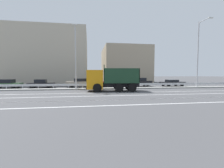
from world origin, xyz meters
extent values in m
plane|color=#424244|center=(0.00, 0.00, 0.00)|extent=(320.00, 320.00, 0.00)
cube|color=silver|center=(-0.12, -2.84, 0.00)|extent=(70.49, 0.16, 0.01)
cube|color=silver|center=(-0.12, -5.35, 0.00)|extent=(70.49, 0.16, 0.01)
cube|color=silver|center=(-0.12, -7.80, 0.00)|extent=(70.49, 0.16, 0.01)
cube|color=silver|center=(-0.12, -7.83, 0.00)|extent=(70.49, 0.16, 0.01)
cube|color=silver|center=(-0.12, -10.03, 0.00)|extent=(70.49, 0.16, 0.01)
cube|color=gray|center=(0.00, 1.54, 0.09)|extent=(38.77, 1.10, 0.18)
cube|color=#9EA0A5|center=(0.00, 2.43, 0.62)|extent=(70.49, 0.04, 0.32)
cylinder|color=#ADADB2|center=(-14.39, 2.43, 0.31)|extent=(0.09, 0.09, 0.62)
cylinder|color=#ADADB2|center=(-12.33, 2.43, 0.31)|extent=(0.09, 0.09, 0.62)
cylinder|color=#ADADB2|center=(-10.28, 2.43, 0.31)|extent=(0.09, 0.09, 0.62)
cylinder|color=#ADADB2|center=(-8.22, 2.43, 0.31)|extent=(0.09, 0.09, 0.62)
cylinder|color=#ADADB2|center=(-6.17, 2.43, 0.31)|extent=(0.09, 0.09, 0.62)
cylinder|color=#ADADB2|center=(-4.11, 2.43, 0.31)|extent=(0.09, 0.09, 0.62)
cylinder|color=#ADADB2|center=(-2.06, 2.43, 0.31)|extent=(0.09, 0.09, 0.62)
cylinder|color=#ADADB2|center=(0.00, 2.43, 0.31)|extent=(0.09, 0.09, 0.62)
cylinder|color=#ADADB2|center=(2.06, 2.43, 0.31)|extent=(0.09, 0.09, 0.62)
cylinder|color=#ADADB2|center=(4.11, 2.43, 0.31)|extent=(0.09, 0.09, 0.62)
cylinder|color=#ADADB2|center=(6.17, 2.43, 0.31)|extent=(0.09, 0.09, 0.62)
cylinder|color=#ADADB2|center=(8.22, 2.43, 0.31)|extent=(0.09, 0.09, 0.62)
cylinder|color=#ADADB2|center=(10.28, 2.43, 0.31)|extent=(0.09, 0.09, 0.62)
cylinder|color=#ADADB2|center=(12.33, 2.43, 0.31)|extent=(0.09, 0.09, 0.62)
cylinder|color=#ADADB2|center=(14.39, 2.43, 0.31)|extent=(0.09, 0.09, 0.62)
cylinder|color=#ADADB2|center=(16.44, 2.43, 0.31)|extent=(0.09, 0.09, 0.62)
cylinder|color=#ADADB2|center=(18.50, 2.43, 0.31)|extent=(0.09, 0.09, 0.62)
cube|color=orange|center=(-2.39, -0.81, 1.49)|extent=(2.19, 2.69, 2.35)
cube|color=black|center=(-3.38, -0.72, 1.90)|extent=(0.24, 2.15, 0.88)
cube|color=black|center=(-3.42, -0.71, 0.47)|extent=(0.34, 2.46, 0.24)
cube|color=black|center=(0.85, -1.13, 0.79)|extent=(4.67, 1.82, 0.53)
cube|color=#193823|center=(0.85, -1.13, 1.11)|extent=(4.59, 2.83, 0.12)
cube|color=#193823|center=(0.74, -2.28, 2.02)|extent=(4.37, 0.53, 1.70)
cube|color=#193823|center=(0.96, 0.02, 2.02)|extent=(4.37, 0.53, 1.70)
cube|color=#193823|center=(-1.28, -0.92, 2.23)|extent=(0.33, 2.41, 2.12)
cube|color=#193823|center=(2.98, -1.34, 2.02)|extent=(0.33, 2.41, 1.70)
cylinder|color=black|center=(-2.22, -2.07, 0.52)|extent=(1.07, 0.42, 1.04)
cylinder|color=black|center=(-1.98, 0.38, 0.52)|extent=(1.07, 0.42, 1.04)
cylinder|color=black|center=(0.39, -2.32, 0.52)|extent=(1.07, 0.42, 1.04)
cylinder|color=black|center=(0.63, 0.13, 0.52)|extent=(1.07, 0.42, 1.04)
cylinder|color=black|center=(1.98, -2.48, 0.52)|extent=(1.07, 0.42, 1.04)
cylinder|color=black|center=(2.22, -0.03, 0.52)|extent=(1.07, 0.42, 1.04)
cylinder|color=white|center=(-2.35, 1.54, 0.16)|extent=(0.16, 0.16, 0.31)
cylinder|color=black|center=(-2.35, 1.54, 0.47)|extent=(0.16, 0.16, 0.31)
cylinder|color=white|center=(-2.35, 1.54, 0.78)|extent=(0.16, 0.16, 0.31)
cylinder|color=black|center=(-2.35, 1.54, 1.09)|extent=(0.16, 0.16, 0.31)
cylinder|color=white|center=(-2.35, 1.54, 1.40)|extent=(0.16, 0.16, 0.31)
cylinder|color=#1E4CB2|center=(-2.35, 1.54, 1.89)|extent=(0.67, 0.03, 0.67)
cylinder|color=white|center=(-2.35, 1.54, 1.89)|extent=(0.72, 0.02, 0.72)
cylinder|color=#ADADB2|center=(-5.01, 1.60, 4.33)|extent=(0.18, 0.18, 8.65)
cylinder|color=#ADADB2|center=(-4.98, 0.72, 8.50)|extent=(0.16, 1.76, 0.10)
cube|color=silver|center=(-4.95, -0.16, 8.42)|extent=(0.71, 0.22, 0.12)
cylinder|color=#ADADB2|center=(13.79, 1.52, 5.15)|extent=(0.18, 0.18, 10.31)
cylinder|color=#ADADB2|center=(13.79, 0.37, 10.16)|extent=(0.11, 2.29, 0.10)
cube|color=silver|center=(13.80, -0.77, 10.08)|extent=(0.70, 0.20, 0.12)
cube|color=#335B33|center=(-15.85, 5.27, 0.55)|extent=(4.37, 1.91, 0.51)
cube|color=black|center=(-15.72, 5.28, 1.10)|extent=(1.86, 1.63, 0.59)
cylinder|color=black|center=(-17.22, 6.09, 0.30)|extent=(0.60, 0.22, 0.60)
cylinder|color=black|center=(-14.49, 4.46, 0.30)|extent=(0.60, 0.22, 0.60)
cylinder|color=black|center=(-14.54, 6.16, 0.30)|extent=(0.60, 0.22, 0.60)
cube|color=black|center=(-10.72, 5.41, 0.54)|extent=(4.08, 1.99, 0.49)
cube|color=black|center=(-10.83, 5.40, 1.07)|extent=(1.78, 1.60, 0.57)
cylinder|color=black|center=(-9.56, 6.30, 0.30)|extent=(0.61, 0.25, 0.60)
cylinder|color=black|center=(-9.43, 4.73, 0.30)|extent=(0.61, 0.25, 0.60)
cylinder|color=black|center=(-12.00, 6.09, 0.30)|extent=(0.61, 0.25, 0.60)
cylinder|color=black|center=(-11.87, 4.52, 0.30)|extent=(0.61, 0.25, 0.60)
cube|color=gray|center=(-4.51, 5.44, 0.65)|extent=(4.86, 2.35, 0.70)
cube|color=black|center=(-4.65, 5.43, 1.24)|extent=(2.12, 1.88, 0.48)
cylinder|color=black|center=(-3.13, 6.49, 0.30)|extent=(0.62, 0.25, 0.60)
cylinder|color=black|center=(-2.97, 4.65, 0.30)|extent=(0.62, 0.25, 0.60)
cylinder|color=black|center=(-6.04, 6.24, 0.30)|extent=(0.62, 0.25, 0.60)
cylinder|color=black|center=(-5.88, 4.39, 0.30)|extent=(0.62, 0.25, 0.60)
cube|color=maroon|center=(0.83, 5.79, 0.62)|extent=(4.38, 2.20, 0.64)
cube|color=black|center=(0.96, 5.80, 1.15)|extent=(1.91, 1.78, 0.42)
cylinder|color=black|center=(-0.41, 4.80, 0.30)|extent=(0.61, 0.25, 0.60)
cylinder|color=black|center=(-0.55, 6.58, 0.30)|extent=(0.61, 0.25, 0.60)
cylinder|color=black|center=(2.22, 5.01, 0.30)|extent=(0.61, 0.25, 0.60)
cylinder|color=black|center=(2.07, 6.78, 0.30)|extent=(0.61, 0.25, 0.60)
cube|color=black|center=(5.65, 5.44, 0.67)|extent=(4.16, 1.96, 0.74)
cube|color=black|center=(5.77, 5.44, 1.29)|extent=(1.79, 1.62, 0.52)
cylinder|color=black|center=(4.43, 4.55, 0.30)|extent=(0.61, 0.23, 0.60)
cylinder|color=black|center=(4.34, 6.20, 0.30)|extent=(0.61, 0.23, 0.60)
cylinder|color=black|center=(6.95, 4.68, 0.30)|extent=(0.61, 0.23, 0.60)
cylinder|color=black|center=(6.87, 6.33, 0.30)|extent=(0.61, 0.23, 0.60)
cube|color=black|center=(11.83, 5.29, 0.55)|extent=(4.41, 2.17, 0.51)
cube|color=black|center=(11.71, 5.28, 1.00)|extent=(1.91, 1.77, 0.39)
cylinder|color=black|center=(13.10, 6.27, 0.30)|extent=(0.61, 0.24, 0.60)
cylinder|color=black|center=(13.22, 4.50, 0.30)|extent=(0.61, 0.24, 0.60)
cylinder|color=black|center=(10.45, 6.08, 0.30)|extent=(0.61, 0.24, 0.60)
cylinder|color=black|center=(10.57, 4.31, 0.30)|extent=(0.61, 0.24, 0.60)
cube|color=#B7AD99|center=(-14.18, 18.70, 6.20)|extent=(20.97, 13.74, 12.41)
cube|color=tan|center=(6.57, 21.10, 4.67)|extent=(11.62, 13.72, 9.34)
cube|color=silver|center=(-8.24, 30.56, 4.85)|extent=(3.60, 3.60, 9.70)
sphere|color=gold|center=(-8.24, 30.56, 11.00)|extent=(3.24, 3.24, 3.24)
cone|color=gold|center=(-8.24, 30.56, 12.89)|extent=(0.30, 0.30, 1.20)
camera|label=1|loc=(-3.17, -19.93, 2.08)|focal=24.00mm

